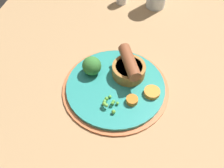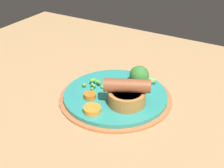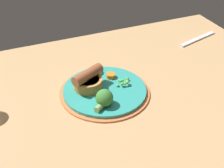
% 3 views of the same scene
% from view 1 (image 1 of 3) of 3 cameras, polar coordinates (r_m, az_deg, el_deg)
% --- Properties ---
extents(dining_table, '(1.10, 0.80, 0.03)m').
position_cam_1_polar(dining_table, '(0.60, -3.22, -4.16)').
color(dining_table, tan).
rests_on(dining_table, ground).
extents(dinner_plate, '(0.26, 0.26, 0.01)m').
position_cam_1_polar(dinner_plate, '(0.60, 0.81, -0.75)').
color(dinner_plate, '#CC6B3D').
rests_on(dinner_plate, dining_table).
extents(sausage_pudding, '(0.10, 0.08, 0.06)m').
position_cam_1_polar(sausage_pudding, '(0.60, 3.89, 3.73)').
color(sausage_pudding, '#AD7538').
rests_on(sausage_pudding, dinner_plate).
extents(pea_pile, '(0.05, 0.04, 0.02)m').
position_cam_1_polar(pea_pile, '(0.55, -0.80, -4.41)').
color(pea_pile, '#67AB4C').
rests_on(pea_pile, dinner_plate).
extents(broccoli_floret_near, '(0.06, 0.05, 0.05)m').
position_cam_1_polar(broccoli_floret_near, '(0.61, -4.69, 4.21)').
color(broccoli_floret_near, '#387A33').
rests_on(broccoli_floret_near, dinner_plate).
extents(carrot_slice_0, '(0.03, 0.03, 0.01)m').
position_cam_1_polar(carrot_slice_0, '(0.56, 4.62, -3.60)').
color(carrot_slice_0, orange).
rests_on(carrot_slice_0, dinner_plate).
extents(carrot_slice_1, '(0.05, 0.05, 0.01)m').
position_cam_1_polar(carrot_slice_1, '(0.58, 9.11, -1.88)').
color(carrot_slice_1, orange).
rests_on(carrot_slice_1, dinner_plate).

